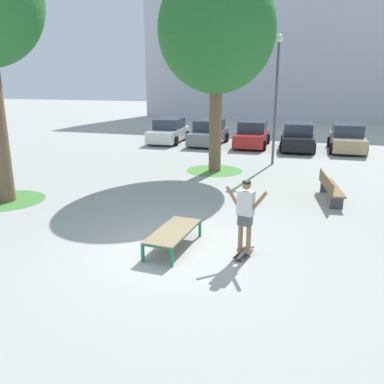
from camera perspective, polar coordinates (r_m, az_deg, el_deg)
ground_plane at (r=9.64m, az=-3.04°, el=-8.23°), size 120.00×120.00×0.00m
building_facade at (r=42.28m, az=19.30°, el=19.57°), size 36.53×4.00×14.52m
skate_box at (r=9.56m, az=-2.69°, el=-5.74°), size 0.87×1.94×0.46m
skateboard at (r=9.36m, az=7.43°, el=-8.59°), size 0.37×0.82×0.09m
skater at (r=9.00m, az=7.65°, el=-2.81°), size 0.99×0.34×1.69m
grass_patch_near_left at (r=14.76m, az=-25.06°, el=-1.10°), size 2.53×2.53×0.01m
tree_mid_back at (r=17.43m, az=3.55°, el=22.02°), size 4.81×4.81×8.36m
grass_patch_mid_back at (r=17.77m, az=3.24°, el=3.08°), size 2.49×2.49×0.01m
car_white at (r=25.86m, az=-3.32°, el=8.65°), size 2.09×4.28×1.50m
car_grey at (r=24.96m, az=2.43°, el=8.40°), size 1.95×4.22×1.50m
car_red at (r=24.53m, az=8.61°, el=8.11°), size 2.04×4.26×1.50m
car_black at (r=23.96m, az=14.87°, el=7.58°), size 2.12×4.30×1.50m
car_tan at (r=24.27m, az=21.26°, el=7.13°), size 2.02×4.25×1.50m
park_bench at (r=14.11m, az=19.12°, el=0.68°), size 0.82×2.44×0.83m
light_post at (r=19.11m, az=12.04°, el=15.22°), size 0.36×0.36×5.83m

